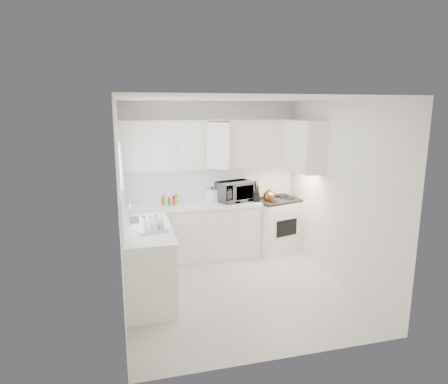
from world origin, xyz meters
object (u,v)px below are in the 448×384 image
object	(u,v)px
utensil_crock	(256,191)
dish_rack	(151,223)
microwave	(235,189)
rice_cooker	(212,194)
tea_kettle	(269,195)
stove	(275,218)

from	to	relation	value
utensil_crock	dish_rack	size ratio (longest dim) A/B	0.98
utensil_crock	dish_rack	bearing A→B (deg)	-147.13
microwave	rice_cooker	world-z (taller)	microwave
tea_kettle	utensil_crock	distance (m)	0.24
utensil_crock	rice_cooker	bearing A→B (deg)	161.85
utensil_crock	microwave	bearing A→B (deg)	155.86
dish_rack	microwave	bearing A→B (deg)	30.10
microwave	dish_rack	bearing A→B (deg)	-156.88
rice_cooker	utensil_crock	world-z (taller)	utensil_crock
stove	microwave	bearing A→B (deg)	163.26
stove	rice_cooker	size ratio (longest dim) A/B	4.90
rice_cooker	microwave	bearing A→B (deg)	-17.12
tea_kettle	dish_rack	size ratio (longest dim) A/B	0.64
rice_cooker	dish_rack	size ratio (longest dim) A/B	0.64
microwave	utensil_crock	size ratio (longest dim) A/B	1.57
stove	utensil_crock	size ratio (longest dim) A/B	3.20
tea_kettle	utensil_crock	xyz separation A→B (m)	(-0.22, 0.03, 0.09)
tea_kettle	rice_cooker	distance (m)	0.96
rice_cooker	utensil_crock	bearing A→B (deg)	-22.66
microwave	utensil_crock	distance (m)	0.36
microwave	dish_rack	world-z (taller)	microwave
utensil_crock	tea_kettle	bearing A→B (deg)	-6.48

